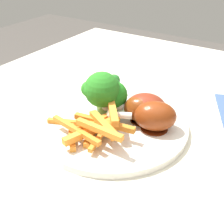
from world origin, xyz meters
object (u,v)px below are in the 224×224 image
Objects in this scene: dinner_plate at (112,124)px; chicken_drumstick_near at (140,109)px; carrot_fries_pile at (95,126)px; dining_table at (94,181)px; broccoli_floret_middle at (101,90)px; chicken_drumstick_extra at (144,107)px; broccoli_floret_back at (109,87)px; chicken_drumstick_far at (153,116)px; broccoli_floret_front at (112,94)px.

dinner_plate is 2.43× the size of chicken_drumstick_near.
dining_table is at bearing 48.08° from carrot_fries_pile.
broccoli_floret_middle is 0.77× the size of chicken_drumstick_near.
dining_table is 4.07× the size of dinner_plate.
carrot_fries_pile is 0.10m from chicken_drumstick_extra.
chicken_drumstick_extra is (-0.01, -0.08, -0.01)m from broccoli_floret_back.
chicken_drumstick_far is (0.07, -0.07, 0.01)m from carrot_fries_pile.
dining_table is 16.73× the size of broccoli_floret_front.
carrot_fries_pile reaches higher than dining_table.
carrot_fries_pile is 1.36× the size of chicken_drumstick_extra.
dining_table is at bearing 150.33° from dinner_plate.
broccoli_floret_front reaches higher than chicken_drumstick_far.
chicken_drumstick_extra is at bearing 55.57° from chicken_drumstick_far.
dining_table is 0.18m from chicken_drumstick_far.
broccoli_floret_front reaches higher than carrot_fries_pile.
dinner_plate is at bearing -142.87° from broccoli_floret_back.
chicken_drumstick_near is at bearing -42.23° from dining_table.
broccoli_floret_back is 0.53× the size of chicken_drumstick_near.
dining_table is 9.20× the size of chicken_drumstick_far.
chicken_drumstick_far is at bearing -74.92° from dinner_plate.
broccoli_floret_middle reaches higher than chicken_drumstick_far.
chicken_drumstick_near is 0.93× the size of chicken_drumstick_extra.
broccoli_floret_back is 0.37× the size of carrot_fries_pile.
broccoli_floret_back is at bearing 75.37° from chicken_drumstick_near.
dining_table is at bearing 138.92° from chicken_drumstick_extra.
chicken_drumstick_extra reaches higher than chicken_drumstick_near.
broccoli_floret_front is 0.09m from chicken_drumstick_far.
broccoli_floret_middle reaches higher than broccoli_floret_back.
dinner_plate is 0.08m from chicken_drumstick_far.
chicken_drumstick_near is at bearing 150.68° from chicken_drumstick_extra.
broccoli_floret_front is (0.03, 0.02, 0.04)m from dinner_plate.
chicken_drumstick_extra is at bearing -78.63° from broccoli_floret_front.
dinner_plate is at bearing 105.08° from chicken_drumstick_far.
dining_table is 0.18m from broccoli_floret_middle.
broccoli_floret_front is 0.55× the size of chicken_drumstick_far.
carrot_fries_pile is at bearing 134.87° from chicken_drumstick_far.
dinner_plate is 4.54× the size of broccoli_floret_back.
chicken_drumstick_near is (0.03, -0.04, 0.03)m from dinner_plate.
broccoli_floret_back is (0.05, 0.04, 0.04)m from dinner_plate.
chicken_drumstick_far is at bearing -109.57° from chicken_drumstick_near.
broccoli_floret_front is at bearing 11.69° from carrot_fries_pile.
dining_table is 9.87× the size of chicken_drumstick_near.
chicken_drumstick_near reaches higher than dinner_plate.
broccoli_floret_front is 0.77× the size of broccoli_floret_middle.
dinner_plate is 0.06m from carrot_fries_pile.
chicken_drumstick_extra is (0.07, -0.06, 0.15)m from dining_table.
broccoli_floret_middle reaches higher than dining_table.
carrot_fries_pile is at bearing 179.70° from dinner_plate.
chicken_drumstick_far and chicken_drumstick_extra have the same top height.
broccoli_floret_front is 0.08m from carrot_fries_pile.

